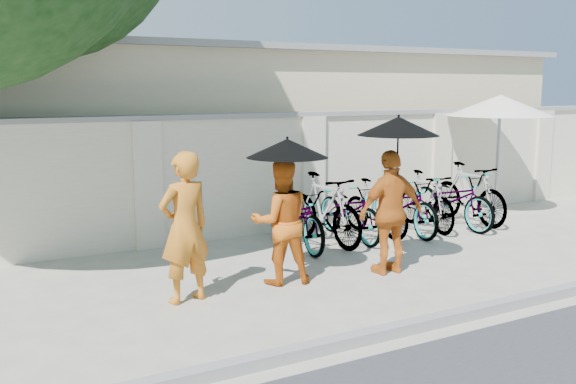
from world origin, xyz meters
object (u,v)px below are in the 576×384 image
monk_center (281,222)px  monk_right (391,212)px  monk_left (185,227)px  patio_umbrella (500,107)px

monk_center → monk_right: size_ratio=0.96×
monk_center → monk_right: (1.51, -0.33, 0.04)m
monk_right → monk_left: bearing=-3.4°
patio_umbrella → monk_right: bearing=-153.8°
monk_center → patio_umbrella: (5.73, 1.75, 1.33)m
monk_left → monk_right: size_ratio=1.06×
monk_center → monk_right: bearing=-179.5°
monk_left → patio_umbrella: 7.40m
monk_right → patio_umbrella: bearing=-152.4°
monk_left → monk_right: (2.84, -0.24, -0.05)m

